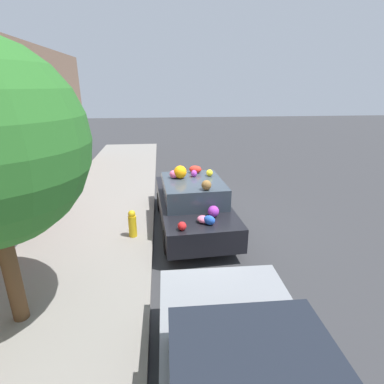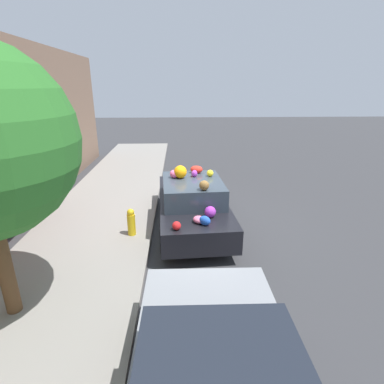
# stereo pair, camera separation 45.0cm
# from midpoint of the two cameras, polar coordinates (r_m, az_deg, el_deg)

# --- Properties ---
(ground_plane) EXTENTS (60.00, 60.00, 0.00)m
(ground_plane) POSITION_cam_midpoint_polar(r_m,az_deg,el_deg) (8.41, 1.76, -6.51)
(ground_plane) COLOR #38383A
(sidewalk_curb) EXTENTS (24.00, 3.20, 0.12)m
(sidewalk_curb) POSITION_cam_midpoint_polar(r_m,az_deg,el_deg) (8.62, -16.55, -6.23)
(sidewalk_curb) COLOR gray
(sidewalk_curb) RESTS_ON ground
(fire_hydrant) EXTENTS (0.20, 0.20, 0.70)m
(fire_hydrant) POSITION_cam_midpoint_polar(r_m,az_deg,el_deg) (7.66, -9.85, -5.68)
(fire_hydrant) COLOR gold
(fire_hydrant) RESTS_ON sidewalk_curb
(art_car) EXTENTS (4.27, 1.97, 1.72)m
(art_car) POSITION_cam_midpoint_polar(r_m,az_deg,el_deg) (8.07, 1.62, -2.10)
(art_car) COLOR black
(art_car) RESTS_ON ground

